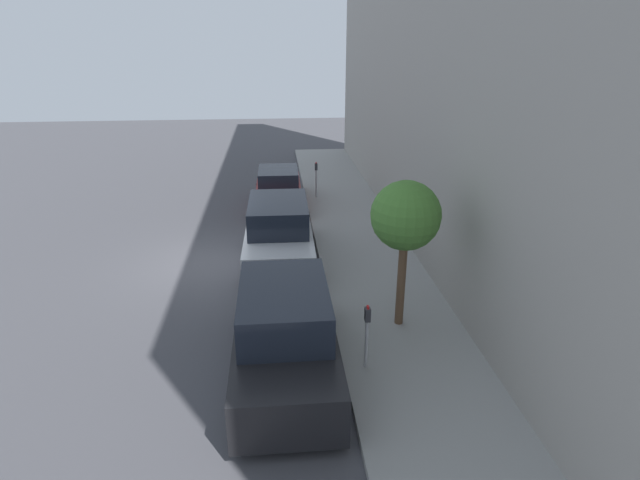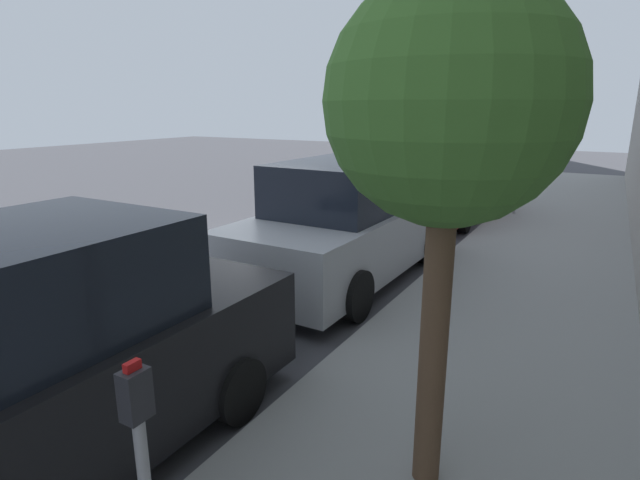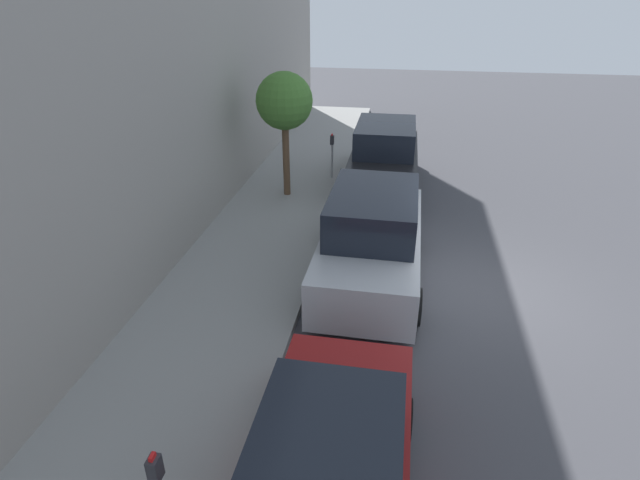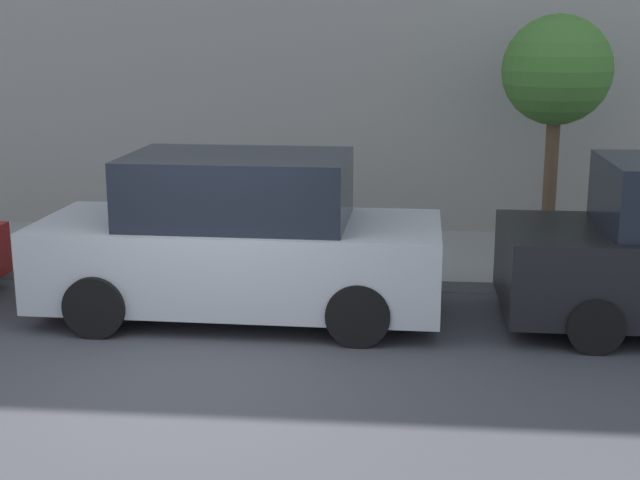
# 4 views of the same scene
# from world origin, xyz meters

# --- Properties ---
(ground_plane) EXTENTS (60.00, 60.00, 0.00)m
(ground_plane) POSITION_xyz_m (0.00, 0.00, 0.00)
(ground_plane) COLOR #424247
(sidewalk) EXTENTS (3.03, 32.00, 0.15)m
(sidewalk) POSITION_xyz_m (5.01, 0.00, 0.07)
(sidewalk) COLOR gray
(sidewalk) RESTS_ON ground_plane
(parked_suv_nearest) EXTENTS (2.08, 4.81, 1.98)m
(parked_suv_nearest) POSITION_xyz_m (2.31, -5.65, 0.93)
(parked_suv_nearest) COLOR black
(parked_suv_nearest) RESTS_ON ground_plane
(parked_suv_second) EXTENTS (2.08, 4.83, 1.98)m
(parked_suv_second) POSITION_xyz_m (2.28, -0.12, 0.93)
(parked_suv_second) COLOR #B7BABF
(parked_suv_second) RESTS_ON ground_plane
(parked_sedan_third) EXTENTS (1.92, 4.52, 1.54)m
(parked_sedan_third) POSITION_xyz_m (2.35, 5.48, 0.73)
(parked_sedan_third) COLOR maroon
(parked_sedan_third) RESTS_ON ground_plane
(parking_meter_near) EXTENTS (0.11, 0.15, 1.41)m
(parking_meter_near) POSITION_xyz_m (3.95, -5.79, 1.02)
(parking_meter_near) COLOR #ADADB2
(parking_meter_near) RESTS_ON sidewalk
(parking_meter_far) EXTENTS (0.11, 0.15, 1.50)m
(parking_meter_far) POSITION_xyz_m (3.95, 6.18, 1.07)
(parking_meter_far) COLOR #ADADB2
(parking_meter_far) RESTS_ON sidewalk
(street_tree) EXTENTS (1.55, 1.55, 3.47)m
(street_tree) POSITION_xyz_m (5.04, -4.18, 2.81)
(street_tree) COLOR brown
(street_tree) RESTS_ON sidewalk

